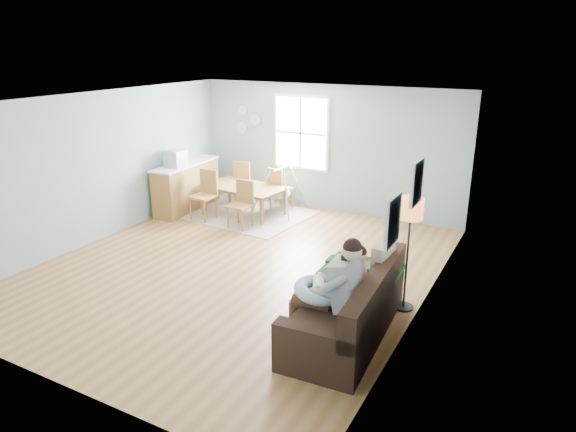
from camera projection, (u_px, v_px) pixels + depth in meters
The scene contains 22 objects.
room at pixel (234, 119), 7.71m from camera, with size 8.40×9.40×3.90m.
window at pixel (301, 133), 11.11m from camera, with size 1.32×0.08×1.62m.
pictures at pixel (405, 201), 5.69m from camera, with size 0.05×1.34×0.74m.
wall_plates at pixel (247, 120), 11.69m from camera, with size 0.67×0.02×0.66m.
sofa at pixel (350, 312), 6.41m from camera, with size 1.09×2.29×0.91m.
green_throw at pixel (362, 270), 7.00m from camera, with size 1.02×0.85×0.04m, color #135726.
beige_pillow at pixel (383, 262), 6.66m from camera, with size 0.15×0.53×0.53m, color tan.
father at pixel (332, 288), 6.04m from camera, with size 1.01×0.47×1.44m.
nursing_pillow at pixel (318, 290), 6.13m from camera, with size 0.60×0.60×0.16m, color silver.
infant at pixel (319, 283), 6.14m from camera, with size 0.25×0.39×0.14m.
toddler at pixel (351, 272), 6.48m from camera, with size 0.58×0.29×0.92m.
floor_lamp at pixel (410, 218), 6.74m from camera, with size 0.32×0.32×1.60m.
storage_cube at pixel (327, 327), 6.20m from camera, with size 0.58×0.55×0.50m.
rug at pixel (244, 213), 11.08m from camera, with size 2.65×2.01×0.01m, color #9D9890.
dining_table at pixel (243, 200), 10.98m from camera, with size 1.75×0.98×0.62m, color brown.
chair_sw at pixel (206, 191), 10.62m from camera, with size 0.49×0.49×1.03m.
chair_se at pixel (242, 201), 10.14m from camera, with size 0.44×0.44×0.94m.
chair_nw at pixel (244, 179), 11.65m from camera, with size 0.46×0.46×0.99m.
chair_ne at pixel (279, 186), 11.19m from camera, with size 0.50×0.50×0.94m.
counter at pixel (187, 186), 11.25m from camera, with size 0.66×1.89×1.04m.
monitor at pixel (175, 158), 10.71m from camera, with size 0.38×0.36×0.35m.
baby_swing at pixel (281, 193), 11.06m from camera, with size 0.99×1.00×0.98m.
Camera 1 is at (4.39, -6.46, 3.52)m, focal length 32.00 mm.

